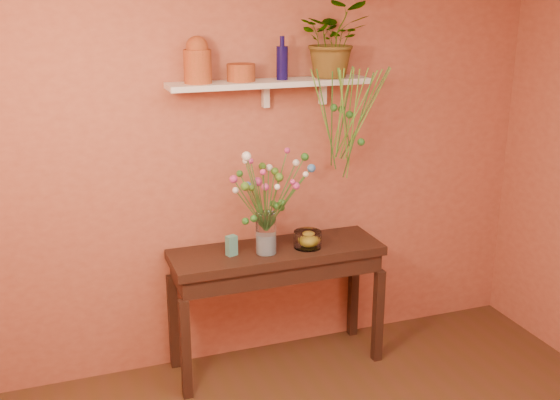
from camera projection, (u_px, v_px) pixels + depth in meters
room at (411, 285)px, 2.65m from camera, size 4.04×4.04×2.70m
sideboard at (277, 266)px, 4.43m from camera, size 1.40×0.45×0.85m
wall_shelf at (272, 84)px, 4.19m from camera, size 1.30×0.24×0.19m
terracotta_jug at (197, 61)px, 3.99m from camera, size 0.22×0.22×0.28m
terracotta_pot at (241, 73)px, 4.11m from camera, size 0.22×0.22×0.11m
blue_bottle at (282, 62)px, 4.17m from camera, size 0.08×0.08×0.27m
spider_plant at (334, 39)px, 4.24m from camera, size 0.53×0.49×0.48m
plant_fronds at (347, 117)px, 4.25m from camera, size 0.53×0.48×0.74m
glass_vase at (266, 236)px, 4.28m from camera, size 0.13×0.13×0.27m
bouquet at (268, 184)px, 4.17m from camera, size 0.54×0.46×0.54m
glass_bowl at (308, 240)px, 4.39m from camera, size 0.18×0.18×0.11m
lemon at (308, 240)px, 4.41m from camera, size 0.09×0.09×0.09m
carton at (232, 246)px, 4.26m from camera, size 0.08×0.07×0.13m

